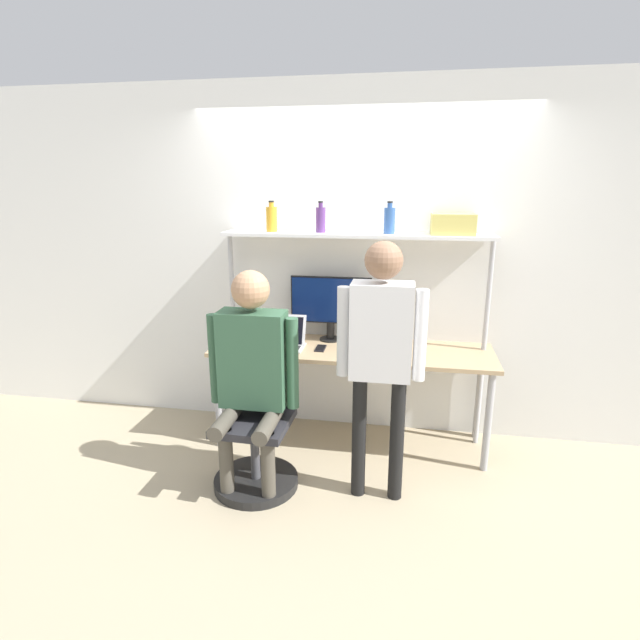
{
  "coord_description": "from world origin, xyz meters",
  "views": [
    {
      "loc": [
        0.38,
        -3.19,
        1.96
      ],
      "look_at": [
        -0.15,
        -0.18,
        1.12
      ],
      "focal_mm": 28.0,
      "sensor_mm": 36.0,
      "label": 1
    }
  ],
  "objects_px": {
    "person_seated": "(252,364)",
    "bottle_amber": "(272,219)",
    "cell_phone": "(321,348)",
    "bottle_purple": "(321,219)",
    "monitor": "(331,303)",
    "bottle_blue": "(389,220)",
    "laptop": "(283,338)",
    "person_standing": "(381,342)",
    "storage_box": "(453,224)",
    "office_chair": "(257,443)"
  },
  "relations": [
    {
      "from": "monitor",
      "to": "bottle_purple",
      "type": "distance_m",
      "value": 0.64
    },
    {
      "from": "person_seated",
      "to": "storage_box",
      "type": "height_order",
      "value": "storage_box"
    },
    {
      "from": "storage_box",
      "to": "person_standing",
      "type": "bearing_deg",
      "value": -118.12
    },
    {
      "from": "person_seated",
      "to": "bottle_purple",
      "type": "bearing_deg",
      "value": 71.33
    },
    {
      "from": "cell_phone",
      "to": "bottle_purple",
      "type": "relative_size",
      "value": 0.66
    },
    {
      "from": "monitor",
      "to": "person_seated",
      "type": "bearing_deg",
      "value": -112.02
    },
    {
      "from": "laptop",
      "to": "bottle_amber",
      "type": "bearing_deg",
      "value": 122.47
    },
    {
      "from": "office_chair",
      "to": "bottle_purple",
      "type": "bearing_deg",
      "value": 70.48
    },
    {
      "from": "office_chair",
      "to": "person_seated",
      "type": "distance_m",
      "value": 0.58
    },
    {
      "from": "office_chair",
      "to": "storage_box",
      "type": "xyz_separation_m",
      "value": [
        1.23,
        0.81,
        1.39
      ]
    },
    {
      "from": "person_standing",
      "to": "storage_box",
      "type": "relative_size",
      "value": 5.47
    },
    {
      "from": "cell_phone",
      "to": "bottle_blue",
      "type": "bearing_deg",
      "value": 23.07
    },
    {
      "from": "bottle_purple",
      "to": "storage_box",
      "type": "xyz_separation_m",
      "value": [
        0.94,
        0.0,
        -0.02
      ]
    },
    {
      "from": "monitor",
      "to": "bottle_blue",
      "type": "height_order",
      "value": "bottle_blue"
    },
    {
      "from": "person_standing",
      "to": "bottle_purple",
      "type": "xyz_separation_m",
      "value": [
        -0.51,
        0.81,
        0.65
      ]
    },
    {
      "from": "monitor",
      "to": "bottle_blue",
      "type": "relative_size",
      "value": 2.74
    },
    {
      "from": "laptop",
      "to": "person_seated",
      "type": "relative_size",
      "value": 0.23
    },
    {
      "from": "person_seated",
      "to": "bottle_blue",
      "type": "distance_m",
      "value": 1.43
    },
    {
      "from": "storage_box",
      "to": "office_chair",
      "type": "bearing_deg",
      "value": -146.65
    },
    {
      "from": "office_chair",
      "to": "bottle_blue",
      "type": "bearing_deg",
      "value": 45.8
    },
    {
      "from": "office_chair",
      "to": "person_seated",
      "type": "relative_size",
      "value": 0.65
    },
    {
      "from": "bottle_purple",
      "to": "person_seated",
      "type": "bearing_deg",
      "value": -108.67
    },
    {
      "from": "laptop",
      "to": "office_chair",
      "type": "height_order",
      "value": "laptop"
    },
    {
      "from": "person_seated",
      "to": "person_standing",
      "type": "xyz_separation_m",
      "value": [
        0.8,
        0.04,
        0.18
      ]
    },
    {
      "from": "storage_box",
      "to": "bottle_purple",
      "type": "bearing_deg",
      "value": 180.0
    },
    {
      "from": "cell_phone",
      "to": "storage_box",
      "type": "bearing_deg",
      "value": 12.32
    },
    {
      "from": "person_seated",
      "to": "bottle_blue",
      "type": "relative_size",
      "value": 6.37
    },
    {
      "from": "bottle_blue",
      "to": "laptop",
      "type": "bearing_deg",
      "value": -166.64
    },
    {
      "from": "storage_box",
      "to": "bottle_amber",
      "type": "bearing_deg",
      "value": 180.0
    },
    {
      "from": "cell_phone",
      "to": "bottle_blue",
      "type": "relative_size",
      "value": 0.66
    },
    {
      "from": "bottle_amber",
      "to": "bottle_purple",
      "type": "distance_m",
      "value": 0.37
    },
    {
      "from": "laptop",
      "to": "bottle_purple",
      "type": "relative_size",
      "value": 1.47
    },
    {
      "from": "monitor",
      "to": "bottle_blue",
      "type": "xyz_separation_m",
      "value": [
        0.43,
        -0.04,
        0.64
      ]
    },
    {
      "from": "bottle_amber",
      "to": "person_standing",
      "type": "bearing_deg",
      "value": -42.76
    },
    {
      "from": "laptop",
      "to": "cell_phone",
      "type": "height_order",
      "value": "laptop"
    },
    {
      "from": "cell_phone",
      "to": "person_seated",
      "type": "height_order",
      "value": "person_seated"
    },
    {
      "from": "bottle_purple",
      "to": "storage_box",
      "type": "height_order",
      "value": "bottle_purple"
    },
    {
      "from": "bottle_blue",
      "to": "office_chair",
      "type": "bearing_deg",
      "value": -134.2
    },
    {
      "from": "person_standing",
      "to": "storage_box",
      "type": "bearing_deg",
      "value": 61.88
    },
    {
      "from": "cell_phone",
      "to": "bottle_purple",
      "type": "height_order",
      "value": "bottle_purple"
    },
    {
      "from": "office_chair",
      "to": "storage_box",
      "type": "relative_size",
      "value": 3.12
    },
    {
      "from": "laptop",
      "to": "cell_phone",
      "type": "distance_m",
      "value": 0.3
    },
    {
      "from": "monitor",
      "to": "cell_phone",
      "type": "xyz_separation_m",
      "value": [
        -0.04,
        -0.24,
        -0.29
      ]
    },
    {
      "from": "cell_phone",
      "to": "office_chair",
      "type": "xyz_separation_m",
      "value": [
        -0.32,
        -0.61,
        -0.48
      ]
    },
    {
      "from": "bottle_amber",
      "to": "storage_box",
      "type": "relative_size",
      "value": 0.75
    },
    {
      "from": "office_chair",
      "to": "person_seated",
      "type": "bearing_deg",
      "value": -91.72
    },
    {
      "from": "office_chair",
      "to": "cell_phone",
      "type": "bearing_deg",
      "value": 62.27
    },
    {
      "from": "monitor",
      "to": "bottle_blue",
      "type": "bearing_deg",
      "value": -4.92
    },
    {
      "from": "person_seated",
      "to": "bottle_amber",
      "type": "xyz_separation_m",
      "value": [
        -0.08,
        0.85,
        0.84
      ]
    },
    {
      "from": "office_chair",
      "to": "storage_box",
      "type": "bearing_deg",
      "value": 33.35
    }
  ]
}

